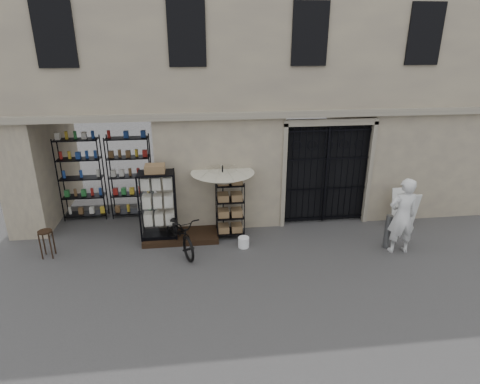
{
  "coord_description": "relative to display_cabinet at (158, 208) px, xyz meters",
  "views": [
    {
      "loc": [
        -1.99,
        -8.28,
        5.14
      ],
      "look_at": [
        -0.8,
        1.4,
        1.35
      ],
      "focal_mm": 30.0,
      "sensor_mm": 36.0,
      "label": 1
    }
  ],
  "objects": [
    {
      "name": "steel_bollard",
      "position": [
        5.86,
        -1.07,
        -0.5
      ],
      "size": [
        0.17,
        0.17,
        0.91
      ],
      "primitive_type": "cylinder",
      "rotation": [
        0.0,
        0.0,
        0.0
      ],
      "color": "slate",
      "rests_on": "ground"
    },
    {
      "name": "bicycle",
      "position": [
        0.55,
        -0.54,
        -0.95
      ],
      "size": [
        0.99,
        1.19,
        1.93
      ],
      "primitive_type": "imported",
      "rotation": [
        0.0,
        0.0,
        0.37
      ],
      "color": "black",
      "rests_on": "ground"
    },
    {
      "name": "wire_rack",
      "position": [
        1.89,
        0.03,
        -0.15
      ],
      "size": [
        0.8,
        0.64,
        1.64
      ],
      "rotation": [
        0.0,
        0.0,
        -0.19
      ],
      "color": "black",
      "rests_on": "ground"
    },
    {
      "name": "ground",
      "position": [
        2.95,
        -1.5,
        -0.95
      ],
      "size": [
        80.0,
        80.0,
        0.0
      ],
      "primitive_type": "plane",
      "color": "black",
      "rests_on": "ground"
    },
    {
      "name": "white_bucket",
      "position": [
        2.18,
        -0.61,
        -0.82
      ],
      "size": [
        0.36,
        0.36,
        0.28
      ],
      "primitive_type": "cylinder",
      "rotation": [
        0.0,
        0.0,
        0.3
      ],
      "color": "white",
      "rests_on": "ground"
    },
    {
      "name": "shopkeeper",
      "position": [
        6.06,
        -1.3,
        -0.95
      ],
      "size": [
        0.72,
        1.98,
        0.47
      ],
      "primitive_type": "imported",
      "rotation": [
        0.0,
        0.0,
        3.14
      ],
      "color": "silver",
      "rests_on": "ground"
    },
    {
      "name": "main_building",
      "position": [
        2.95,
        2.5,
        3.55
      ],
      "size": [
        14.0,
        4.0,
        9.0
      ],
      "primitive_type": "cube",
      "color": "tan",
      "rests_on": "ground"
    },
    {
      "name": "display_cabinet",
      "position": [
        0.0,
        0.0,
        0.0
      ],
      "size": [
        1.04,
        0.85,
        1.94
      ],
      "rotation": [
        0.0,
        0.0,
        -0.4
      ],
      "color": "black",
      "rests_on": "step_platform"
    },
    {
      "name": "shop_recess",
      "position": [
        -1.55,
        1.3,
        0.55
      ],
      "size": [
        3.0,
        1.7,
        3.0
      ],
      "primitive_type": "cube",
      "color": "black",
      "rests_on": "ground"
    },
    {
      "name": "shop_shelving",
      "position": [
        -1.6,
        1.8,
        0.3
      ],
      "size": [
        2.7,
        0.5,
        2.5
      ],
      "primitive_type": "cube",
      "color": "black",
      "rests_on": "ground"
    },
    {
      "name": "wooden_stool",
      "position": [
        -2.71,
        -0.5,
        -0.58
      ],
      "size": [
        0.43,
        0.43,
        0.71
      ],
      "rotation": [
        0.0,
        0.0,
        0.32
      ],
      "color": "black",
      "rests_on": "ground"
    },
    {
      "name": "market_umbrella",
      "position": [
        1.72,
        0.22,
        0.77
      ],
      "size": [
        1.93,
        1.95,
        2.39
      ],
      "rotation": [
        0.0,
        0.0,
        0.4
      ],
      "color": "black",
      "rests_on": "ground"
    },
    {
      "name": "easel_sign",
      "position": [
        6.8,
        -0.12,
        -0.37
      ],
      "size": [
        0.55,
        0.63,
        1.14
      ],
      "rotation": [
        0.0,
        0.0,
        0.02
      ],
      "color": "silver",
      "rests_on": "ground"
    },
    {
      "name": "step_platform",
      "position": [
        0.55,
        0.05,
        -0.88
      ],
      "size": [
        2.0,
        0.9,
        0.15
      ],
      "primitive_type": "cube",
      "color": "black",
      "rests_on": "ground"
    },
    {
      "name": "iron_gate",
      "position": [
        4.7,
        0.77,
        0.54
      ],
      "size": [
        2.5,
        0.21,
        3.0
      ],
      "color": "black",
      "rests_on": "ground"
    }
  ]
}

